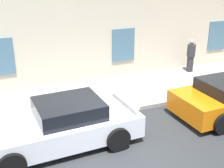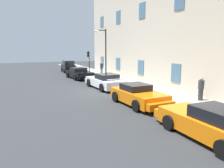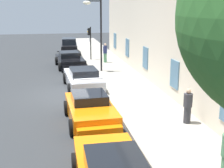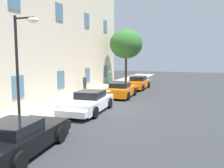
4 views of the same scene
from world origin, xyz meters
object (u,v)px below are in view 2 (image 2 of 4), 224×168
sportscar_yellow_flank (104,81)px  sportscar_tail_end (208,123)px  sportscar_white_middle (140,96)px  street_lamp (102,45)px  pedestrian_strolling (201,89)px  traffic_light (89,58)px  pedestrian_bystander (102,68)px  sportscar_red_lead (80,74)px  hatchback_parked (68,67)px

sportscar_yellow_flank → sportscar_tail_end: 11.84m
sportscar_white_middle → street_lamp: (-10.57, 1.74, 3.35)m
sportscar_tail_end → pedestrian_strolling: (-4.32, 4.23, 0.33)m
sportscar_tail_end → traffic_light: (-21.33, 2.04, 1.62)m
traffic_light → street_lamp: bearing=-2.2°
sportscar_yellow_flank → pedestrian_strolling: pedestrian_strolling is taller
sportscar_yellow_flank → sportscar_tail_end: (11.83, -0.36, -0.00)m
pedestrian_bystander → sportscar_yellow_flank: bearing=-20.1°
sportscar_red_lead → sportscar_white_middle: 13.11m
street_lamp → pedestrian_strolling: (11.64, 2.40, -3.01)m
sportscar_yellow_flank → street_lamp: street_lamp is taller
sportscar_red_lead → street_lamp: street_lamp is taller
pedestrian_strolling → sportscar_tail_end: bearing=-44.4°
sportscar_red_lead → pedestrian_bystander: bearing=108.4°
sportscar_yellow_flank → pedestrian_bystander: pedestrian_bystander is taller
sportscar_red_lead → sportscar_white_middle: (13.11, 0.10, 0.01)m
traffic_light → pedestrian_bystander: (1.76, 1.16, -1.22)m
traffic_light → street_lamp: (5.37, -0.20, 1.72)m
sportscar_yellow_flank → sportscar_tail_end: size_ratio=1.05×
sportscar_red_lead → hatchback_parked: size_ratio=1.22×
sportscar_white_middle → sportscar_yellow_flank: bearing=177.6°
sportscar_yellow_flank → pedestrian_strolling: (7.51, 3.87, 0.33)m
sportscar_white_middle → traffic_light: size_ratio=1.50×
sportscar_tail_end → street_lamp: 16.41m
sportscar_yellow_flank → pedestrian_strolling: 8.46m
sportscar_red_lead → sportscar_white_middle: size_ratio=1.08×
sportscar_yellow_flank → street_lamp: bearing=160.4°
street_lamp → sportscar_white_middle: bearing=-9.3°
sportscar_white_middle → pedestrian_strolling: bearing=75.6°
street_lamp → sportscar_tail_end: bearing=-6.6°
hatchback_parked → pedestrian_bystander: pedestrian_bystander is taller
sportscar_red_lead → traffic_light: size_ratio=1.62×
sportscar_white_middle → pedestrian_bystander: (-14.18, 3.10, 0.41)m
pedestrian_bystander → sportscar_tail_end: bearing=-9.3°
street_lamp → pedestrian_bystander: street_lamp is taller
sportscar_red_lead → sportscar_tail_end: size_ratio=1.00×
sportscar_white_middle → pedestrian_strolling: size_ratio=2.89×
traffic_light → pedestrian_bystander: traffic_light is taller
sportscar_yellow_flank → pedestrian_strolling: bearing=27.3°
traffic_light → street_lamp: size_ratio=0.56×
sportscar_tail_end → sportscar_yellow_flank: bearing=178.2°
sportscar_tail_end → pedestrian_strolling: size_ratio=3.14×
traffic_light → sportscar_red_lead: bearing=-35.8°
sportscar_tail_end → hatchback_parked: size_ratio=1.22×
sportscar_tail_end → pedestrian_bystander: pedestrian_bystander is taller
sportscar_yellow_flank → sportscar_white_middle: bearing=-2.4°
sportscar_white_middle → sportscar_red_lead: bearing=-179.6°
sportscar_white_middle → pedestrian_strolling: pedestrian_strolling is taller
sportscar_white_middle → traffic_light: traffic_light is taller
sportscar_red_lead → sportscar_yellow_flank: sportscar_yellow_flank is taller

